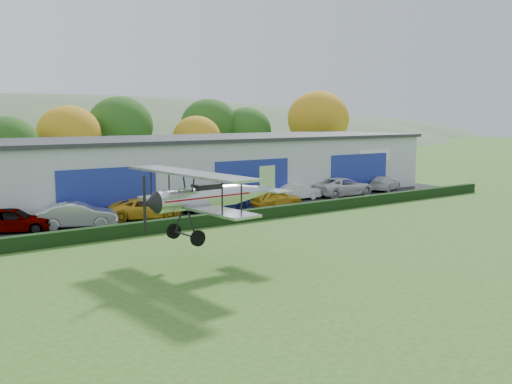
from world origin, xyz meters
TOP-DOWN VIEW (x-y plane):
  - ground at (0.00, 0.00)m, footprint 300.00×300.00m
  - apron at (3.00, 21.00)m, footprint 48.00×9.00m
  - hedge at (3.00, 16.20)m, footprint 46.00×0.60m
  - hangar at (5.00, 27.98)m, footprint 40.60×12.60m
  - tree_belt at (0.85, 40.62)m, footprint 75.70×13.22m
  - car_0 at (-13.42, 21.23)m, footprint 4.93×3.40m
  - car_1 at (-9.65, 20.34)m, footprint 5.19×3.31m
  - car_2 at (-4.80, 20.78)m, footprint 5.60×3.73m
  - car_3 at (0.72, 20.79)m, footprint 5.82×3.50m
  - car_4 at (5.51, 19.50)m, footprint 4.18×1.78m
  - car_5 at (9.30, 21.63)m, footprint 4.36×1.74m
  - car_6 at (14.11, 21.09)m, footprint 5.89×2.78m
  - car_7 at (20.01, 21.57)m, footprint 5.04×3.57m
  - biplane at (-7.39, 7.79)m, footprint 7.57×8.70m

SIDE VIEW (x-z plane):
  - ground at x=0.00m, z-range 0.00..0.00m
  - apron at x=3.00m, z-range 0.00..0.05m
  - hedge at x=3.00m, z-range 0.00..0.80m
  - car_7 at x=20.01m, z-range 0.05..1.40m
  - car_4 at x=5.51m, z-range 0.05..1.46m
  - car_5 at x=9.30m, z-range 0.05..1.46m
  - car_2 at x=-4.80m, z-range 0.05..1.48m
  - car_0 at x=-13.42m, z-range 0.05..1.61m
  - car_3 at x=0.72m, z-range 0.05..1.63m
  - car_1 at x=-9.65m, z-range 0.05..1.66m
  - car_6 at x=14.11m, z-range 0.05..1.68m
  - hangar at x=5.00m, z-range 0.01..5.31m
  - biplane at x=-7.39m, z-range 1.82..5.07m
  - tree_belt at x=0.85m, z-range 0.55..10.67m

